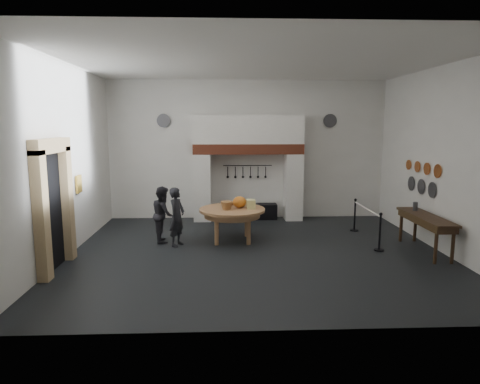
{
  "coord_description": "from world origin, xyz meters",
  "views": [
    {
      "loc": [
        -0.84,
        -10.03,
        3.09
      ],
      "look_at": [
        -0.37,
        0.9,
        1.35
      ],
      "focal_mm": 32.0,
      "sensor_mm": 36.0,
      "label": 1
    }
  ],
  "objects_px": {
    "work_table": "(232,210)",
    "side_table": "(426,217)",
    "visitor_far": "(163,214)",
    "iron_range": "(248,211)",
    "barrier_post_near": "(380,233)",
    "visitor_near": "(177,217)",
    "barrier_post_far": "(355,216)"
  },
  "relations": [
    {
      "from": "visitor_far",
      "to": "barrier_post_near",
      "type": "xyz_separation_m",
      "value": [
        5.43,
        -1.06,
        -0.29
      ]
    },
    {
      "from": "work_table",
      "to": "side_table",
      "type": "xyz_separation_m",
      "value": [
        4.67,
        -1.2,
        0.03
      ]
    },
    {
      "from": "iron_range",
      "to": "visitor_far",
      "type": "bearing_deg",
      "value": -132.26
    },
    {
      "from": "work_table",
      "to": "visitor_near",
      "type": "height_order",
      "value": "visitor_near"
    },
    {
      "from": "iron_range",
      "to": "side_table",
      "type": "height_order",
      "value": "side_table"
    },
    {
      "from": "work_table",
      "to": "barrier_post_near",
      "type": "bearing_deg",
      "value": -16.69
    },
    {
      "from": "work_table",
      "to": "side_table",
      "type": "bearing_deg",
      "value": -14.42
    },
    {
      "from": "visitor_far",
      "to": "side_table",
      "type": "relative_size",
      "value": 0.67
    },
    {
      "from": "visitor_far",
      "to": "barrier_post_far",
      "type": "height_order",
      "value": "visitor_far"
    },
    {
      "from": "work_table",
      "to": "visitor_near",
      "type": "bearing_deg",
      "value": -163.62
    },
    {
      "from": "iron_range",
      "to": "work_table",
      "type": "distance_m",
      "value": 2.74
    },
    {
      "from": "side_table",
      "to": "barrier_post_far",
      "type": "xyz_separation_m",
      "value": [
        -1.07,
        2.12,
        -0.42
      ]
    },
    {
      "from": "visitor_far",
      "to": "side_table",
      "type": "height_order",
      "value": "visitor_far"
    },
    {
      "from": "work_table",
      "to": "barrier_post_near",
      "type": "xyz_separation_m",
      "value": [
        3.61,
        -1.08,
        -0.39
      ]
    },
    {
      "from": "visitor_near",
      "to": "iron_range",
      "type": "bearing_deg",
      "value": -11.68
    },
    {
      "from": "barrier_post_near",
      "to": "barrier_post_far",
      "type": "bearing_deg",
      "value": 90.0
    },
    {
      "from": "barrier_post_near",
      "to": "visitor_far",
      "type": "bearing_deg",
      "value": 168.92
    },
    {
      "from": "visitor_near",
      "to": "side_table",
      "type": "bearing_deg",
      "value": -75.69
    },
    {
      "from": "barrier_post_far",
      "to": "side_table",
      "type": "bearing_deg",
      "value": -63.25
    },
    {
      "from": "visitor_near",
      "to": "visitor_far",
      "type": "xyz_separation_m",
      "value": [
        -0.4,
        0.4,
        -0.01
      ]
    },
    {
      "from": "visitor_far",
      "to": "barrier_post_near",
      "type": "height_order",
      "value": "visitor_far"
    },
    {
      "from": "visitor_far",
      "to": "barrier_post_near",
      "type": "distance_m",
      "value": 5.54
    },
    {
      "from": "visitor_far",
      "to": "side_table",
      "type": "distance_m",
      "value": 6.6
    },
    {
      "from": "visitor_near",
      "to": "barrier_post_near",
      "type": "xyz_separation_m",
      "value": [
        5.03,
        -0.66,
        -0.3
      ]
    },
    {
      "from": "work_table",
      "to": "visitor_far",
      "type": "height_order",
      "value": "visitor_far"
    },
    {
      "from": "visitor_near",
      "to": "side_table",
      "type": "distance_m",
      "value": 6.15
    },
    {
      "from": "visitor_far",
      "to": "iron_range",
      "type": "bearing_deg",
      "value": -53.05
    },
    {
      "from": "iron_range",
      "to": "barrier_post_far",
      "type": "height_order",
      "value": "barrier_post_far"
    },
    {
      "from": "iron_range",
      "to": "visitor_near",
      "type": "height_order",
      "value": "visitor_near"
    },
    {
      "from": "barrier_post_near",
      "to": "work_table",
      "type": "bearing_deg",
      "value": 163.31
    },
    {
      "from": "visitor_near",
      "to": "barrier_post_near",
      "type": "height_order",
      "value": "visitor_near"
    },
    {
      "from": "visitor_near",
      "to": "barrier_post_far",
      "type": "height_order",
      "value": "visitor_near"
    }
  ]
}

